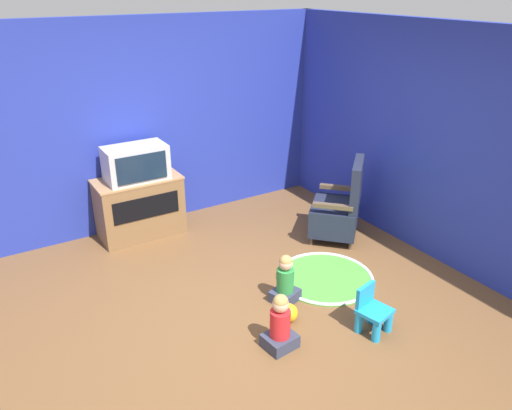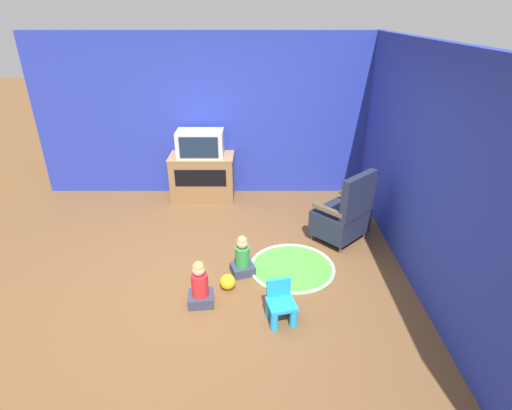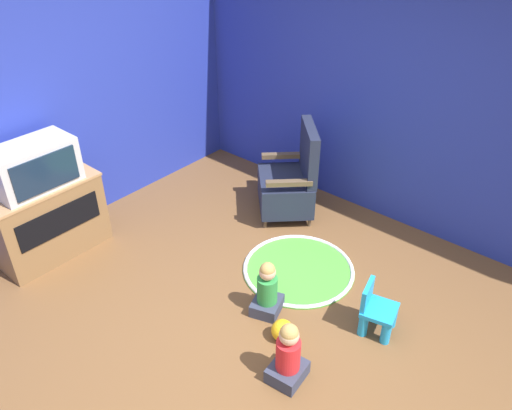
% 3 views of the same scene
% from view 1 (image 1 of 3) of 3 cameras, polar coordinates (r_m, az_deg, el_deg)
% --- Properties ---
extents(ground_plane, '(30.00, 30.00, 0.00)m').
position_cam_1_polar(ground_plane, '(4.86, -0.06, -12.27)').
color(ground_plane, brown).
extents(wall_back, '(5.40, 0.12, 2.54)m').
position_cam_1_polar(wall_back, '(6.27, -14.56, 8.52)').
color(wall_back, '#23339E').
rests_on(wall_back, ground_plane).
extents(wall_right, '(0.12, 5.54, 2.54)m').
position_cam_1_polar(wall_right, '(5.60, 22.23, 5.64)').
color(wall_right, '#23339E').
rests_on(wall_right, ground_plane).
extents(tv_cabinet, '(1.02, 0.53, 0.74)m').
position_cam_1_polar(tv_cabinet, '(6.25, -13.16, -0.09)').
color(tv_cabinet, brown).
rests_on(tv_cabinet, ground_plane).
extents(television, '(0.72, 0.41, 0.41)m').
position_cam_1_polar(television, '(6.01, -13.57, 4.69)').
color(television, '#B7B7BC').
rests_on(television, tv_cabinet).
extents(black_armchair, '(0.85, 0.85, 1.00)m').
position_cam_1_polar(black_armchair, '(6.09, 9.48, -0.51)').
color(black_armchair, brown).
rests_on(black_armchair, ground_plane).
extents(yellow_kid_chair, '(0.32, 0.31, 0.43)m').
position_cam_1_polar(yellow_kid_chair, '(4.67, 13.17, -11.96)').
color(yellow_kid_chair, '#1E99DB').
rests_on(yellow_kid_chair, ground_plane).
extents(play_mat, '(1.04, 1.04, 0.04)m').
position_cam_1_polar(play_mat, '(5.41, 7.89, -8.17)').
color(play_mat, green).
rests_on(play_mat, ground_plane).
extents(child_watching_left, '(0.29, 0.26, 0.53)m').
position_cam_1_polar(child_watching_left, '(4.35, 2.77, -13.52)').
color(child_watching_left, '#33384C').
rests_on(child_watching_left, ground_plane).
extents(child_watching_center, '(0.32, 0.30, 0.51)m').
position_cam_1_polar(child_watching_center, '(4.92, 3.36, -8.71)').
color(child_watching_center, '#33384C').
rests_on(child_watching_center, ground_plane).
extents(toy_ball, '(0.18, 0.18, 0.18)m').
position_cam_1_polar(toy_ball, '(4.73, 3.72, -12.20)').
color(toy_ball, yellow).
rests_on(toy_ball, ground_plane).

